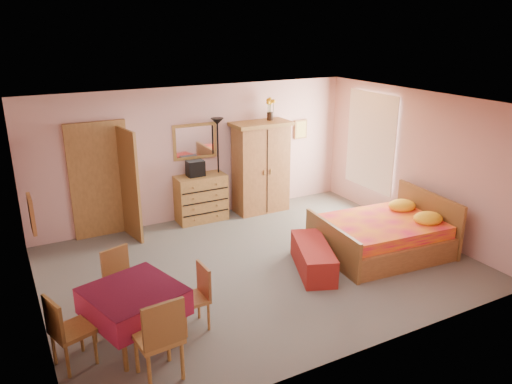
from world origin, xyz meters
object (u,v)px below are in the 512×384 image
chair_north (124,282)px  bench (313,258)px  sunflower_vase (270,109)px  dining_table (135,316)px  wall_mirror (195,141)px  stereo (195,168)px  chest_of_drawers (201,198)px  bed (382,226)px  floor_lamp (218,169)px  chair_south (158,336)px  chair_west (72,330)px  wardrobe (261,167)px  chair_east (192,298)px

chair_north → bench: bearing=158.1°
sunflower_vase → dining_table: size_ratio=0.44×
wall_mirror → stereo: size_ratio=2.69×
wall_mirror → chest_of_drawers: bearing=-87.2°
bed → dining_table: bed is taller
floor_lamp → chair_south: size_ratio=1.94×
stereo → chair_west: 4.50m
chest_of_drawers → chair_west: chest_of_drawers is taller
bed → bench: bed is taller
wall_mirror → chair_north: (-2.17, -2.80, -1.11)m
stereo → bench: size_ratio=0.25×
chair_west → chest_of_drawers: bearing=121.5°
wardrobe → bench: (-0.55, -2.71, -0.71)m
bed → chest_of_drawers: bearing=132.0°
floor_lamp → chair_north: size_ratio=2.24×
wardrobe → sunflower_vase: size_ratio=4.14×
wall_mirror → dining_table: (-2.23, -3.55, -1.18)m
floor_lamp → chair_east: (-1.91, -3.39, -0.57)m
chair_south → chair_east: 0.96m
chair_south → chair_east: size_ratio=1.22×
bed → chair_south: 4.46m
chest_of_drawers → dining_table: 4.02m
dining_table → chair_west: size_ratio=1.12×
chest_of_drawers → chair_west: (-2.95, -3.41, -0.01)m
stereo → dining_table: (-2.14, -3.35, -0.70)m
chest_of_drawers → chair_east: 3.69m
bed → chair_west: size_ratio=2.26×
floor_lamp → stereo: bearing=-177.9°
bench → dining_table: 3.02m
chest_of_drawers → stereo: size_ratio=3.00×
wardrobe → chair_west: 5.41m
bed → chair_north: bearing=-177.9°
chair_west → chair_north: bearing=118.4°
chest_of_drawers → stereo: stereo is taller
chest_of_drawers → bench: 2.90m
sunflower_vase → bench: 3.45m
wall_mirror → floor_lamp: 0.71m
chair_west → floor_lamp: bearing=118.1°
stereo → chair_east: bearing=-112.8°
chair_east → wardrobe: bearing=-42.0°
floor_lamp → chair_south: bearing=-122.1°
wardrobe → chair_north: (-3.46, -2.51, -0.48)m
wall_mirror → bed: 3.83m
sunflower_vase → chair_north: sunflower_vase is taller
sunflower_vase → chair_east: (-3.04, -3.36, -1.66)m
stereo → sunflower_vase: 1.91m
chair_north → chair_west: chair_west is taller
stereo → bed: stereo is taller
bench → chair_south: (-2.90, -1.27, 0.30)m
chest_of_drawers → bed: (2.11, -2.80, 0.01)m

